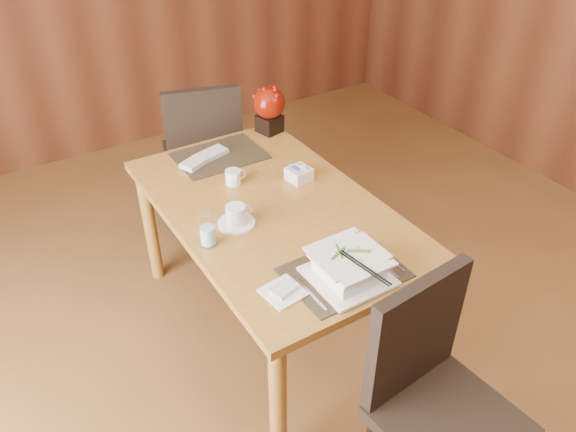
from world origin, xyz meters
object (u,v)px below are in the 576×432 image
creamer_jug (233,177)px  water_glass (207,228)px  sugar_caddy (299,174)px  coffee_cup (236,217)px  berry_decor (269,107)px  dining_table (273,223)px  far_chair (204,149)px  bread_plate (284,292)px  soup_setting (349,267)px  near_chair (434,389)px

creamer_jug → water_glass: bearing=-126.2°
sugar_caddy → coffee_cup: bearing=-158.8°
water_glass → berry_decor: (0.74, 0.76, 0.07)m
sugar_caddy → dining_table: bearing=-150.2°
coffee_cup → far_chair: bearing=73.6°
berry_decor → bread_plate: berry_decor is taller
dining_table → sugar_caddy: 0.29m
sugar_caddy → berry_decor: size_ratio=0.40×
far_chair → bread_plate: bearing=92.6°
dining_table → creamer_jug: creamer_jug is taller
far_chair → dining_table: bearing=100.2°
creamer_jug → far_chair: far_chair is taller
soup_setting → sugar_caddy: (0.23, 0.71, -0.03)m
berry_decor → soup_setting: bearing=-106.8°
creamer_jug → berry_decor: bearing=45.3°
creamer_jug → berry_decor: size_ratio=0.37×
dining_table → sugar_caddy: (0.23, 0.13, 0.13)m
berry_decor → dining_table: bearing=-119.3°
dining_table → coffee_cup: 0.25m
creamer_jug → coffee_cup: bearing=-111.9°
coffee_cup → creamer_jug: coffee_cup is taller
soup_setting → coffee_cup: 0.58m
dining_table → near_chair: size_ratio=1.54×
creamer_jug → near_chair: near_chair is taller
soup_setting → bread_plate: size_ratio=2.01×
water_glass → near_chair: 1.06m
soup_setting → water_glass: 0.60m
berry_decor → near_chair: 1.77m
soup_setting → creamer_jug: 0.86m
water_glass → bread_plate: size_ratio=1.13×
coffee_cup → sugar_caddy: size_ratio=1.56×
soup_setting → dining_table: bearing=89.3°
dining_table → far_chair: 1.01m
bread_plate → near_chair: (0.31, -0.52, -0.21)m
creamer_jug → bread_plate: (-0.20, -0.79, -0.03)m
dining_table → soup_setting: 0.60m
bread_plate → far_chair: far_chair is taller
near_chair → far_chair: far_chair is taller
water_glass → sugar_caddy: size_ratio=1.54×
water_glass → bread_plate: bearing=-75.3°
soup_setting → creamer_jug: bearing=93.5°
berry_decor → bread_plate: (-0.63, -1.18, -0.14)m
soup_setting → far_chair: (0.10, 1.58, -0.25)m
soup_setting → near_chair: size_ratio=0.30×
soup_setting → sugar_caddy: bearing=71.7°
near_chair → far_chair: size_ratio=0.98×
soup_setting → near_chair: bearing=-83.6°
bread_plate → far_chair: size_ratio=0.15×
far_chair → water_glass: bearing=82.8°
soup_setting → berry_decor: bearing=73.0°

